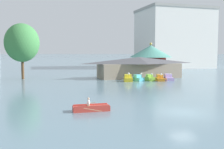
% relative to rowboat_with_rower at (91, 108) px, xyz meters
% --- Properties ---
extents(ground_plane, '(2000.00, 2000.00, 0.00)m').
position_rel_rowboat_with_rower_xyz_m(ground_plane, '(8.55, -3.15, -0.30)').
color(ground_plane, slate).
extents(rowboat_with_rower, '(3.73, 3.05, 1.38)m').
position_rel_rowboat_with_rower_xyz_m(rowboat_with_rower, '(0.00, 0.00, 0.00)').
color(rowboat_with_rower, '#B7382D').
rests_on(rowboat_with_rower, ground).
extents(pedal_boat_yellow, '(2.21, 3.02, 1.89)m').
position_rel_rowboat_with_rower_xyz_m(pedal_boat_yellow, '(12.99, 24.59, 0.27)').
color(pedal_boat_yellow, yellow).
rests_on(pedal_boat_yellow, ground).
extents(pedal_boat_cyan, '(2.03, 2.82, 1.77)m').
position_rel_rowboat_with_rower_xyz_m(pedal_boat_cyan, '(15.31, 24.96, 0.23)').
color(pedal_boat_cyan, '#4CB7CC').
rests_on(pedal_boat_cyan, ground).
extents(pedal_boat_lime, '(1.42, 2.42, 1.66)m').
position_rel_rowboat_with_rower_xyz_m(pedal_boat_lime, '(17.75, 24.41, 0.25)').
color(pedal_boat_lime, '#8CCC3F').
rests_on(pedal_boat_lime, ground).
extents(pedal_boat_orange, '(2.12, 3.18, 1.64)m').
position_rel_rowboat_with_rower_xyz_m(pedal_boat_orange, '(19.69, 23.67, 0.23)').
color(pedal_boat_orange, orange).
rests_on(pedal_boat_orange, ground).
extents(pedal_boat_lavender, '(2.12, 3.19, 1.59)m').
position_rel_rowboat_with_rower_xyz_m(pedal_boat_lavender, '(21.85, 24.03, 0.23)').
color(pedal_boat_lavender, '#B299D8').
rests_on(pedal_boat_lavender, ground).
extents(boathouse, '(20.15, 7.56, 4.83)m').
position_rel_rowboat_with_rower_xyz_m(boathouse, '(18.14, 31.25, 2.23)').
color(boathouse, gray).
rests_on(boathouse, ground).
extents(green_roof_pavilion, '(11.04, 11.04, 8.44)m').
position_rel_rowboat_with_rower_xyz_m(green_roof_pavilion, '(23.91, 37.35, 4.22)').
color(green_roof_pavilion, '#993328').
rests_on(green_roof_pavilion, ground).
extents(shoreline_tree_tall_left, '(7.48, 7.48, 12.20)m').
position_rel_rowboat_with_rower_xyz_m(shoreline_tree_tall_left, '(-7.70, 35.63, 7.68)').
color(shoreline_tree_tall_left, brown).
rests_on(shoreline_tree_tall_left, ground).
extents(background_building_block, '(26.02, 20.03, 22.77)m').
position_rel_rowboat_with_rower_xyz_m(background_building_block, '(47.49, 66.90, 11.11)').
color(background_building_block, silver).
rests_on(background_building_block, ground).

